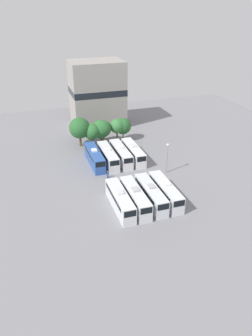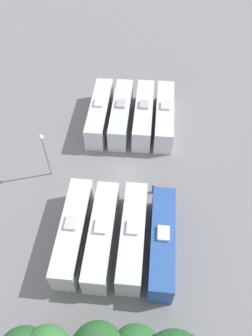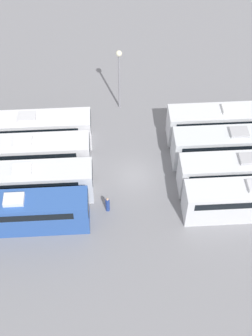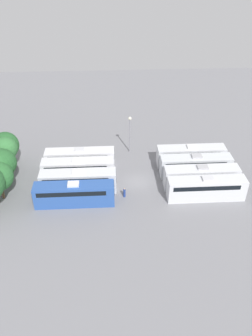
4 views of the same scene
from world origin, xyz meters
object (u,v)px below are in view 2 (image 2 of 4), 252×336
object	(u,v)px
light_pole	(44,148)
bus_3	(100,112)
bus_1	(144,114)
bus_4	(162,241)
worker_person	(153,189)
bus_6	(102,235)
bus_5	(133,235)
bus_2	(121,113)
bus_0	(164,115)
bus_7	(73,231)

from	to	relation	value
light_pole	bus_3	bearing A→B (deg)	-115.53
bus_1	bus_4	xyz separation A→B (m)	(-3.14, 19.33, 0.00)
bus_1	worker_person	size ratio (longest dim) A/B	7.12
bus_3	bus_6	bearing A→B (deg)	99.10
bus_3	bus_5	distance (m)	19.73
bus_2	bus_6	xyz separation A→B (m)	(0.02, 19.02, 0.00)
bus_4	worker_person	xyz separation A→B (m)	(1.14, -7.33, -1.11)
bus_6	worker_person	distance (m)	8.92
bus_0	bus_2	size ratio (longest dim) A/B	1.00
bus_3	worker_person	xyz separation A→B (m)	(-8.23, 11.75, -1.11)
bus_3	bus_5	xyz separation A→B (m)	(-6.26, 18.71, 0.00)
bus_7	bus_2	bearing A→B (deg)	-99.27
bus_2	bus_7	size ratio (longest dim) A/B	1.00
bus_4	bus_5	bearing A→B (deg)	-6.68
bus_5	worker_person	xyz separation A→B (m)	(-1.96, -6.96, -1.11)
worker_person	bus_7	bearing A→B (deg)	40.46
bus_6	bus_7	size ratio (longest dim) A/B	1.00
bus_2	bus_3	size ratio (longest dim) A/B	1.00
bus_2	bus_6	distance (m)	19.02
bus_6	bus_7	world-z (taller)	same
bus_4	bus_2	bearing A→B (deg)	-71.77
bus_4	light_pole	xyz separation A→B (m)	(14.18, -8.98, 2.95)
bus_4	bus_7	distance (m)	9.41
bus_3	bus_5	bearing A→B (deg)	108.50
bus_7	light_pole	world-z (taller)	light_pole
bus_6	bus_1	bearing A→B (deg)	-99.45
bus_2	worker_person	world-z (taller)	bus_2
bus_0	bus_6	size ratio (longest dim) A/B	1.00
bus_4	bus_6	world-z (taller)	same
bus_3	bus_7	world-z (taller)	same
bus_2	light_pole	distance (m)	13.21
bus_1	bus_4	distance (m)	19.58
bus_2	bus_3	xyz separation A→B (m)	(3.05, 0.10, 0.00)
bus_3	bus_4	xyz separation A→B (m)	(-9.36, 19.08, 0.00)
bus_2	bus_7	xyz separation A→B (m)	(3.08, 18.90, 0.00)
bus_4	bus_5	size ratio (longest dim) A/B	1.00
bus_3	worker_person	bearing A→B (deg)	125.00
bus_0	bus_7	world-z (taller)	same
bus_0	bus_6	distance (m)	20.15
bus_1	bus_6	xyz separation A→B (m)	(3.19, 19.17, 0.00)
bus_0	bus_7	distance (m)	21.17
bus_6	light_pole	world-z (taller)	light_pole
bus_2	bus_4	world-z (taller)	same
bus_2	worker_person	size ratio (longest dim) A/B	7.12
bus_2	bus_4	size ratio (longest dim) A/B	1.00
bus_3	bus_7	distance (m)	18.80
bus_0	bus_7	xyz separation A→B (m)	(9.18, 19.08, 0.00)
bus_1	light_pole	xyz separation A→B (m)	(11.04, 10.35, 2.95)
worker_person	bus_0	bearing A→B (deg)	-94.35
bus_1	worker_person	bearing A→B (deg)	99.48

